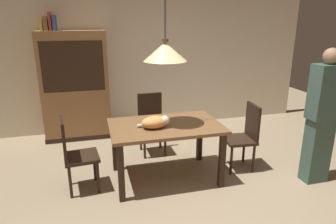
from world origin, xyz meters
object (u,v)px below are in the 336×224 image
at_px(chair_far_back, 151,121).
at_px(person_standing, 322,117).
at_px(book_red_tall, 50,21).
at_px(book_blue_wide, 54,23).
at_px(hutch_bookcase, 76,88).
at_px(chair_right_side, 245,134).
at_px(book_brown_thick, 46,23).
at_px(dining_table, 165,132).
at_px(chair_left_side, 74,152).
at_px(book_yellow_short, 41,25).
at_px(pendant_lamp, 165,51).
at_px(cat_sleeping, 156,122).

relative_size(chair_far_back, person_standing, 0.54).
height_order(book_red_tall, book_blue_wide, book_red_tall).
bearing_deg(chair_far_back, person_standing, -37.68).
bearing_deg(hutch_bookcase, chair_right_side, -38.82).
height_order(book_brown_thick, book_red_tall, book_red_tall).
height_order(book_brown_thick, book_blue_wide, book_blue_wide).
relative_size(dining_table, chair_right_side, 1.51).
height_order(hutch_bookcase, book_red_tall, book_red_tall).
distance_m(chair_left_side, book_yellow_short, 2.35).
bearing_deg(chair_left_side, chair_far_back, 38.17).
bearing_deg(dining_table, hutch_bookcase, 121.90).
bearing_deg(dining_table, pendant_lamp, 116.57).
height_order(cat_sleeping, book_red_tall, book_red_tall).
bearing_deg(book_blue_wide, dining_table, -53.18).
bearing_deg(chair_left_side, cat_sleeping, -4.29).
xyz_separation_m(chair_far_back, hutch_bookcase, (-1.12, 0.93, 0.38)).
bearing_deg(chair_right_side, book_red_tall, 144.52).
relative_size(book_blue_wide, person_standing, 0.14).
bearing_deg(person_standing, chair_far_back, 142.32).
height_order(chair_left_side, hutch_bookcase, hutch_bookcase).
relative_size(chair_far_back, hutch_bookcase, 0.50).
height_order(chair_right_side, book_red_tall, book_red_tall).
distance_m(book_red_tall, person_standing, 4.19).
bearing_deg(book_yellow_short, book_blue_wide, 0.00).
distance_m(book_yellow_short, book_red_tall, 0.14).
bearing_deg(hutch_bookcase, book_yellow_short, 179.80).
xyz_separation_m(dining_table, cat_sleeping, (-0.14, -0.08, 0.18)).
bearing_deg(book_red_tall, hutch_bookcase, -0.29).
relative_size(dining_table, book_brown_thick, 5.83).
bearing_deg(cat_sleeping, hutch_bookcase, 117.49).
xyz_separation_m(chair_right_side, book_brown_thick, (-2.61, 1.81, 1.45)).
distance_m(pendant_lamp, hutch_bookcase, 2.26).
bearing_deg(dining_table, book_brown_thick, 129.37).
bearing_deg(hutch_bookcase, book_brown_thick, 179.76).
distance_m(pendant_lamp, book_yellow_short, 2.40).
distance_m(book_yellow_short, book_brown_thick, 0.07).
relative_size(hutch_bookcase, book_yellow_short, 9.25).
relative_size(chair_left_side, chair_far_back, 1.00).
height_order(book_blue_wide, person_standing, book_blue_wide).
bearing_deg(pendant_lamp, book_red_tall, 128.08).
relative_size(book_brown_thick, book_red_tall, 0.86).
xyz_separation_m(hutch_bookcase, book_yellow_short, (-0.43, 0.00, 1.05)).
height_order(dining_table, person_standing, person_standing).
relative_size(dining_table, pendant_lamp, 1.08).
bearing_deg(book_brown_thick, book_yellow_short, 180.00).
bearing_deg(hutch_bookcase, book_red_tall, 179.71).
height_order(pendant_lamp, book_brown_thick, pendant_lamp).
bearing_deg(book_red_tall, book_yellow_short, 180.00).
relative_size(book_red_tall, person_standing, 0.16).
bearing_deg(pendant_lamp, hutch_bookcase, 121.90).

